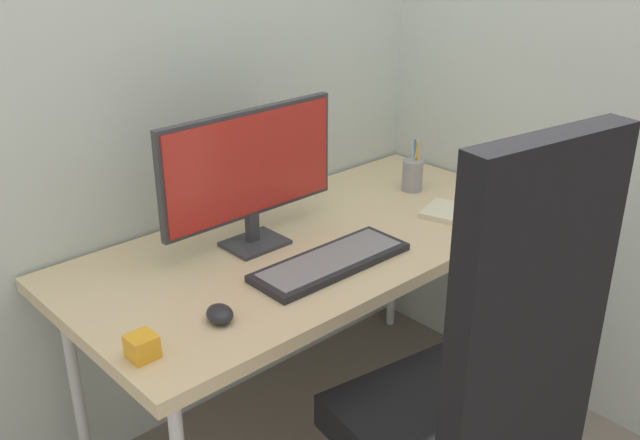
{
  "coord_description": "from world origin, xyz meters",
  "views": [
    {
      "loc": [
        -1.34,
        -1.47,
        1.67
      ],
      "look_at": [
        -0.05,
        -0.07,
        0.83
      ],
      "focal_mm": 40.57,
      "sensor_mm": 36.0,
      "label": 1
    }
  ],
  "objects_px": {
    "office_chair": "(478,386)",
    "desk_clamp_accessory": "(142,347)",
    "monitor": "(250,169)",
    "keyboard": "(331,262)",
    "mouse": "(220,314)",
    "notebook": "(456,214)",
    "pen_holder": "(413,175)"
  },
  "relations": [
    {
      "from": "monitor",
      "to": "pen_holder",
      "type": "bearing_deg",
      "value": -2.67
    },
    {
      "from": "monitor",
      "to": "pen_holder",
      "type": "height_order",
      "value": "monitor"
    },
    {
      "from": "office_chair",
      "to": "mouse",
      "type": "relative_size",
      "value": 15.15
    },
    {
      "from": "monitor",
      "to": "keyboard",
      "type": "xyz_separation_m",
      "value": [
        0.08,
        -0.26,
        -0.23
      ]
    },
    {
      "from": "mouse",
      "to": "desk_clamp_accessory",
      "type": "distance_m",
      "value": 0.22
    },
    {
      "from": "monitor",
      "to": "desk_clamp_accessory",
      "type": "xyz_separation_m",
      "value": [
        -0.54,
        -0.3,
        -0.21
      ]
    },
    {
      "from": "keyboard",
      "to": "mouse",
      "type": "distance_m",
      "value": 0.4
    },
    {
      "from": "office_chair",
      "to": "monitor",
      "type": "xyz_separation_m",
      "value": [
        -0.03,
        0.81,
        0.33
      ]
    },
    {
      "from": "notebook",
      "to": "mouse",
      "type": "bearing_deg",
      "value": 163.43
    },
    {
      "from": "monitor",
      "to": "notebook",
      "type": "distance_m",
      "value": 0.72
    },
    {
      "from": "office_chair",
      "to": "pen_holder",
      "type": "height_order",
      "value": "office_chair"
    },
    {
      "from": "office_chair",
      "to": "desk_clamp_accessory",
      "type": "relative_size",
      "value": 20.46
    },
    {
      "from": "monitor",
      "to": "notebook",
      "type": "height_order",
      "value": "monitor"
    },
    {
      "from": "keyboard",
      "to": "desk_clamp_accessory",
      "type": "relative_size",
      "value": 7.72
    },
    {
      "from": "monitor",
      "to": "desk_clamp_accessory",
      "type": "distance_m",
      "value": 0.65
    },
    {
      "from": "monitor",
      "to": "desk_clamp_accessory",
      "type": "bearing_deg",
      "value": -151.41
    },
    {
      "from": "mouse",
      "to": "notebook",
      "type": "height_order",
      "value": "mouse"
    },
    {
      "from": "office_chair",
      "to": "keyboard",
      "type": "relative_size",
      "value": 2.65
    },
    {
      "from": "keyboard",
      "to": "mouse",
      "type": "relative_size",
      "value": 5.71
    },
    {
      "from": "mouse",
      "to": "desk_clamp_accessory",
      "type": "relative_size",
      "value": 1.35
    },
    {
      "from": "pen_holder",
      "to": "keyboard",
      "type": "bearing_deg",
      "value": -159.68
    },
    {
      "from": "office_chair",
      "to": "desk_clamp_accessory",
      "type": "xyz_separation_m",
      "value": [
        -0.58,
        0.51,
        0.12
      ]
    },
    {
      "from": "keyboard",
      "to": "notebook",
      "type": "distance_m",
      "value": 0.54
    },
    {
      "from": "keyboard",
      "to": "desk_clamp_accessory",
      "type": "xyz_separation_m",
      "value": [
        -0.62,
        -0.04,
        0.02
      ]
    },
    {
      "from": "office_chair",
      "to": "desk_clamp_accessory",
      "type": "height_order",
      "value": "office_chair"
    },
    {
      "from": "desk_clamp_accessory",
      "to": "monitor",
      "type": "bearing_deg",
      "value": 28.59
    },
    {
      "from": "pen_holder",
      "to": "desk_clamp_accessory",
      "type": "distance_m",
      "value": 1.26
    },
    {
      "from": "keyboard",
      "to": "desk_clamp_accessory",
      "type": "height_order",
      "value": "desk_clamp_accessory"
    },
    {
      "from": "office_chair",
      "to": "pen_holder",
      "type": "relative_size",
      "value": 7.0
    },
    {
      "from": "monitor",
      "to": "office_chair",
      "type": "bearing_deg",
      "value": -87.7
    },
    {
      "from": "office_chair",
      "to": "monitor",
      "type": "relative_size",
      "value": 2.14
    },
    {
      "from": "keyboard",
      "to": "pen_holder",
      "type": "xyz_separation_m",
      "value": [
        0.61,
        0.23,
        0.05
      ]
    }
  ]
}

